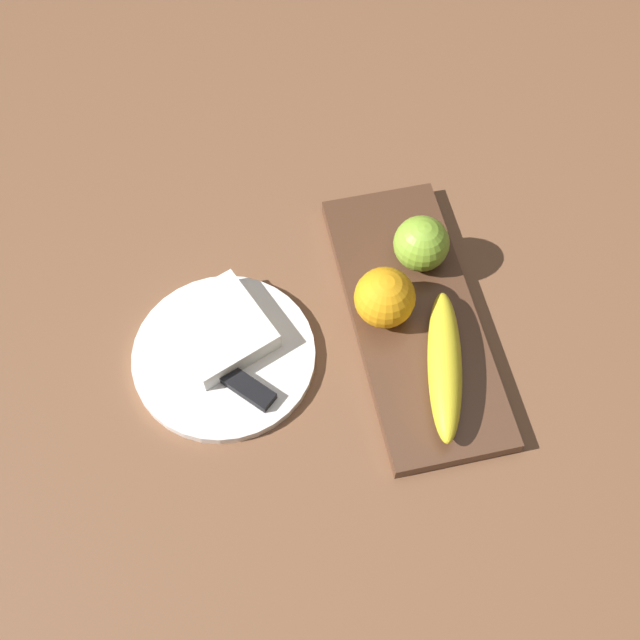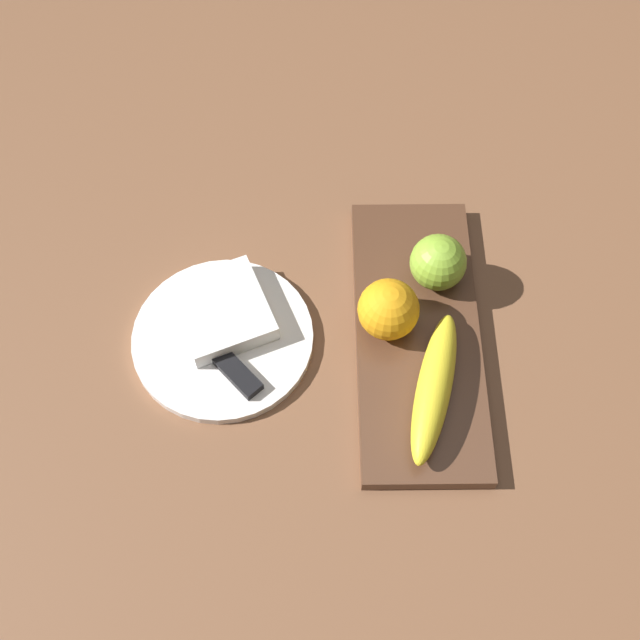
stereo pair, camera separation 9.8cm
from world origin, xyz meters
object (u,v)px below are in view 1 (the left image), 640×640
at_px(dinner_plate, 224,356).
at_px(folded_napkin, 219,329).
at_px(fruit_tray, 414,318).
at_px(apple, 421,244).
at_px(knife, 230,376).
at_px(orange_near_apple, 384,295).
at_px(banana, 445,365).

xyz_separation_m(dinner_plate, folded_napkin, (0.03, 0.00, 0.02)).
distance_m(fruit_tray, folded_napkin, 0.24).
xyz_separation_m(apple, knife, (-0.11, 0.26, -0.04)).
bearing_deg(apple, orange_near_apple, 134.68).
xyz_separation_m(apple, orange_near_apple, (-0.06, 0.06, 0.00)).
bearing_deg(banana, dinner_plate, 86.16).
bearing_deg(dinner_plate, apple, -73.85).
distance_m(banana, orange_near_apple, 0.11).
height_order(dinner_plate, knife, knife).
relative_size(apple, folded_napkin, 0.61).
bearing_deg(folded_napkin, apple, -79.54).
xyz_separation_m(apple, dinner_plate, (-0.08, 0.26, -0.05)).
bearing_deg(knife, fruit_tray, -123.73).
bearing_deg(apple, banana, 174.56).
bearing_deg(dinner_plate, folded_napkin, 0.00).
relative_size(apple, banana, 0.36).
distance_m(apple, orange_near_apple, 0.09).
height_order(banana, folded_napkin, banana).
height_order(apple, banana, apple).
height_order(banana, orange_near_apple, orange_near_apple).
height_order(fruit_tray, orange_near_apple, orange_near_apple).
height_order(fruit_tray, banana, banana).
height_order(apple, orange_near_apple, orange_near_apple).
bearing_deg(orange_near_apple, folded_napkin, 85.81).
xyz_separation_m(folded_napkin, knife, (-0.06, -0.00, -0.01)).
distance_m(fruit_tray, dinner_plate, 0.24).
relative_size(folded_napkin, knife, 0.77).
xyz_separation_m(orange_near_apple, knife, (-0.05, 0.20, -0.04)).
distance_m(apple, folded_napkin, 0.27).
distance_m(dinner_plate, knife, 0.04).
xyz_separation_m(banana, orange_near_apple, (0.10, 0.05, 0.02)).
bearing_deg(banana, apple, 9.26).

